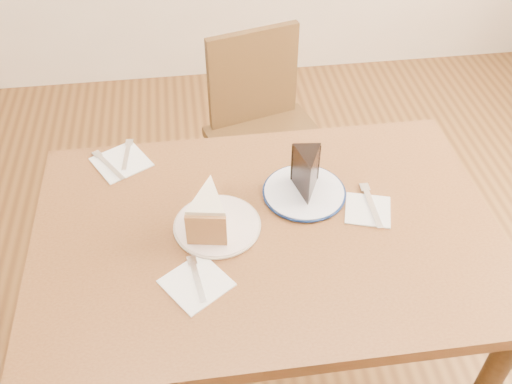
{
  "coord_description": "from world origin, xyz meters",
  "views": [
    {
      "loc": [
        -0.16,
        -1.0,
        1.83
      ],
      "look_at": [
        -0.02,
        0.09,
        0.8
      ],
      "focal_mm": 40.0,
      "sensor_mm": 36.0,
      "label": 1
    }
  ],
  "objects_px": {
    "chair_far": "(267,136)",
    "plate_navy": "(304,192)",
    "carrot_cake": "(209,210)",
    "chocolate_cake": "(307,176)",
    "table": "(266,253)",
    "plate_cream": "(217,226)"
  },
  "relations": [
    {
      "from": "chair_far",
      "to": "plate_navy",
      "type": "height_order",
      "value": "chair_far"
    },
    {
      "from": "table",
      "to": "plate_cream",
      "type": "xyz_separation_m",
      "value": [
        -0.13,
        0.02,
        0.1
      ]
    },
    {
      "from": "table",
      "to": "plate_cream",
      "type": "bearing_deg",
      "value": 170.63
    },
    {
      "from": "plate_navy",
      "to": "carrot_cake",
      "type": "relative_size",
      "value": 1.61
    },
    {
      "from": "chair_far",
      "to": "plate_navy",
      "type": "xyz_separation_m",
      "value": [
        0.01,
        -0.62,
        0.28
      ]
    },
    {
      "from": "plate_navy",
      "to": "plate_cream",
      "type": "bearing_deg",
      "value": -159.25
    },
    {
      "from": "plate_cream",
      "to": "carrot_cake",
      "type": "relative_size",
      "value": 1.59
    },
    {
      "from": "plate_navy",
      "to": "carrot_cake",
      "type": "bearing_deg",
      "value": -162.18
    },
    {
      "from": "table",
      "to": "plate_navy",
      "type": "distance_m",
      "value": 0.2
    },
    {
      "from": "table",
      "to": "plate_cream",
      "type": "distance_m",
      "value": 0.17
    },
    {
      "from": "carrot_cake",
      "to": "table",
      "type": "bearing_deg",
      "value": -1.59
    },
    {
      "from": "plate_cream",
      "to": "chocolate_cake",
      "type": "relative_size",
      "value": 1.87
    },
    {
      "from": "plate_cream",
      "to": "carrot_cake",
      "type": "height_order",
      "value": "carrot_cake"
    },
    {
      "from": "carrot_cake",
      "to": "chocolate_cake",
      "type": "xyz_separation_m",
      "value": [
        0.27,
        0.08,
        0.01
      ]
    },
    {
      "from": "plate_navy",
      "to": "chair_far",
      "type": "bearing_deg",
      "value": 90.68
    },
    {
      "from": "chair_far",
      "to": "plate_navy",
      "type": "distance_m",
      "value": 0.68
    },
    {
      "from": "table",
      "to": "plate_cream",
      "type": "height_order",
      "value": "plate_cream"
    },
    {
      "from": "carrot_cake",
      "to": "plate_cream",
      "type": "bearing_deg",
      "value": -16.7
    },
    {
      "from": "chair_far",
      "to": "plate_cream",
      "type": "bearing_deg",
      "value": 56.16
    },
    {
      "from": "table",
      "to": "carrot_cake",
      "type": "height_order",
      "value": "carrot_cake"
    },
    {
      "from": "chocolate_cake",
      "to": "plate_navy",
      "type": "bearing_deg",
      "value": -48.91
    },
    {
      "from": "table",
      "to": "carrot_cake",
      "type": "relative_size",
      "value": 8.87
    }
  ]
}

